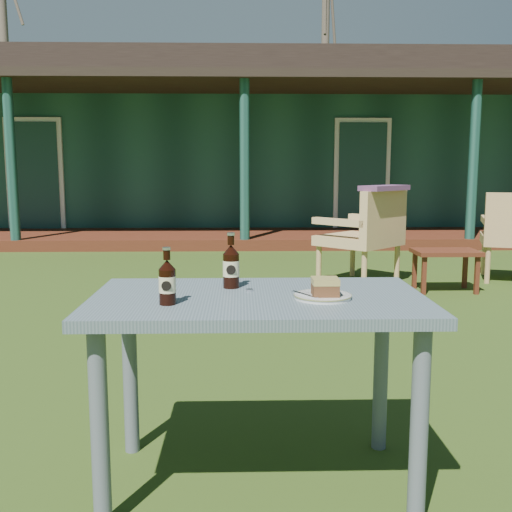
{
  "coord_description": "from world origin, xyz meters",
  "views": [
    {
      "loc": [
        -0.06,
        -3.71,
        1.18
      ],
      "look_at": [
        0.0,
        -1.3,
        0.82
      ],
      "focal_mm": 42.0,
      "sensor_mm": 36.0,
      "label": 1
    }
  ],
  "objects_px": {
    "cola_bottle_near": "(231,266)",
    "cola_bottle_far": "(167,282)",
    "cake_slice": "(325,287)",
    "side_table": "(446,256)",
    "plate": "(323,296)",
    "cafe_table": "(258,323)",
    "armchair_left": "(367,232)"
  },
  "relations": [
    {
      "from": "cafe_table",
      "to": "plate",
      "type": "distance_m",
      "value": 0.26
    },
    {
      "from": "cake_slice",
      "to": "side_table",
      "type": "height_order",
      "value": "cake_slice"
    },
    {
      "from": "cafe_table",
      "to": "cola_bottle_near",
      "type": "height_order",
      "value": "cola_bottle_near"
    },
    {
      "from": "cake_slice",
      "to": "cola_bottle_near",
      "type": "xyz_separation_m",
      "value": [
        -0.33,
        0.21,
        0.04
      ]
    },
    {
      "from": "cola_bottle_near",
      "to": "armchair_left",
      "type": "distance_m",
      "value": 3.95
    },
    {
      "from": "cake_slice",
      "to": "cola_bottle_far",
      "type": "height_order",
      "value": "cola_bottle_far"
    },
    {
      "from": "cafe_table",
      "to": "cake_slice",
      "type": "bearing_deg",
      "value": -15.96
    },
    {
      "from": "cake_slice",
      "to": "side_table",
      "type": "xyz_separation_m",
      "value": [
        1.66,
        3.55,
        -0.42
      ]
    },
    {
      "from": "plate",
      "to": "cake_slice",
      "type": "bearing_deg",
      "value": -67.87
    },
    {
      "from": "cafe_table",
      "to": "side_table",
      "type": "distance_m",
      "value": 3.98
    },
    {
      "from": "plate",
      "to": "side_table",
      "type": "bearing_deg",
      "value": 64.72
    },
    {
      "from": "armchair_left",
      "to": "side_table",
      "type": "height_order",
      "value": "armchair_left"
    },
    {
      "from": "cola_bottle_far",
      "to": "cola_bottle_near",
      "type": "bearing_deg",
      "value": 52.77
    },
    {
      "from": "plate",
      "to": "armchair_left",
      "type": "xyz_separation_m",
      "value": [
        0.98,
        3.91,
        -0.19
      ]
    },
    {
      "from": "cola_bottle_near",
      "to": "cola_bottle_far",
      "type": "xyz_separation_m",
      "value": [
        -0.21,
        -0.28,
        -0.01
      ]
    },
    {
      "from": "plate",
      "to": "cola_bottle_far",
      "type": "xyz_separation_m",
      "value": [
        -0.54,
        -0.08,
        0.07
      ]
    },
    {
      "from": "plate",
      "to": "side_table",
      "type": "relative_size",
      "value": 0.34
    },
    {
      "from": "cake_slice",
      "to": "cola_bottle_near",
      "type": "distance_m",
      "value": 0.4
    },
    {
      "from": "cafe_table",
      "to": "cola_bottle_far",
      "type": "height_order",
      "value": "cola_bottle_far"
    },
    {
      "from": "cake_slice",
      "to": "side_table",
      "type": "bearing_deg",
      "value": 64.89
    },
    {
      "from": "cola_bottle_far",
      "to": "armchair_left",
      "type": "height_order",
      "value": "armchair_left"
    },
    {
      "from": "cafe_table",
      "to": "armchair_left",
      "type": "bearing_deg",
      "value": 72.59
    },
    {
      "from": "armchair_left",
      "to": "cake_slice",
      "type": "bearing_deg",
      "value": -103.99
    },
    {
      "from": "cola_bottle_near",
      "to": "cola_bottle_far",
      "type": "height_order",
      "value": "cola_bottle_near"
    },
    {
      "from": "plate",
      "to": "side_table",
      "type": "distance_m",
      "value": 3.93
    },
    {
      "from": "plate",
      "to": "cola_bottle_far",
      "type": "height_order",
      "value": "cola_bottle_far"
    },
    {
      "from": "cake_slice",
      "to": "side_table",
      "type": "relative_size",
      "value": 0.15
    },
    {
      "from": "armchair_left",
      "to": "side_table",
      "type": "xyz_separation_m",
      "value": [
        0.69,
        -0.37,
        -0.2
      ]
    },
    {
      "from": "plate",
      "to": "cake_slice",
      "type": "xyz_separation_m",
      "value": [
        0.01,
        -0.01,
        0.04
      ]
    },
    {
      "from": "plate",
      "to": "side_table",
      "type": "height_order",
      "value": "plate"
    },
    {
      "from": "cafe_table",
      "to": "cake_slice",
      "type": "distance_m",
      "value": 0.28
    },
    {
      "from": "cola_bottle_far",
      "to": "cafe_table",
      "type": "bearing_deg",
      "value": 22.89
    }
  ]
}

